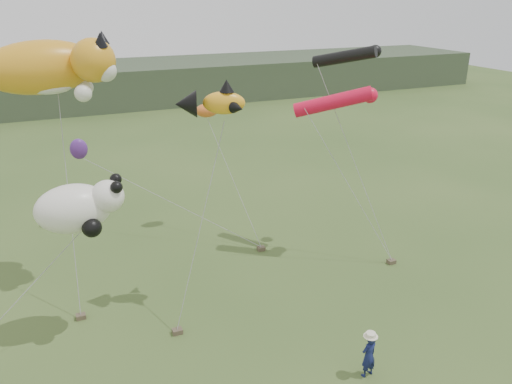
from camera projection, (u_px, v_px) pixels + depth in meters
ground at (302, 361)px, 16.05m from camera, size 120.00×120.00×0.00m
headland at (77, 87)px, 52.45m from camera, size 90.00×13.00×4.00m
festival_attendant at (369, 356)px, 15.20m from camera, size 0.59×0.44×1.49m
sandbag_anchors at (192, 300)px, 19.09m from camera, size 17.33×4.70×0.18m
cat_kite at (53, 67)px, 17.73m from camera, size 5.55×2.96×2.36m
fish_kite at (210, 102)px, 16.57m from camera, size 2.48×1.65×1.23m
tube_kites at (344, 84)px, 20.64m from camera, size 3.92×3.15×2.92m
panda_kite at (79, 207)px, 15.85m from camera, size 2.80×1.81×1.74m
misc_kites at (143, 130)px, 23.76m from camera, size 6.79×2.91×2.69m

